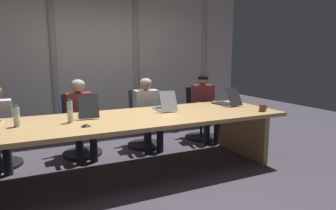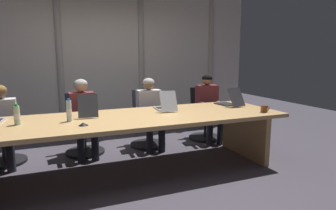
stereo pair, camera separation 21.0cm
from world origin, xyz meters
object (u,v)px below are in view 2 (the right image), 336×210
object	(u,v)px
person_left_mid	(83,113)
person_center	(150,109)
office_chair_left_end	(2,139)
water_bottle_secondary	(17,115)
water_bottle_primary	(69,111)
laptop_right_mid	(229,102)
laptop_center	(165,106)
office_chair_left_mid	(84,131)
coffee_mug_near	(264,109)
office_chair_center	(147,125)
office_chair_right_mid	(204,119)
laptop_left_mid	(88,111)
person_left_end	(1,121)
person_right_mid	(209,104)
conference_mic_middle	(83,124)

from	to	relation	value
person_left_mid	person_center	xyz separation A→B (m)	(1.07, 0.00, -0.01)
office_chair_left_end	water_bottle_secondary	size ratio (longest dim) A/B	3.81
water_bottle_primary	laptop_right_mid	bearing A→B (deg)	5.66
laptop_center	office_chair_left_mid	bearing A→B (deg)	55.53
office_chair_left_end	person_center	world-z (taller)	person_center
office_chair_left_mid	water_bottle_primary	bearing A→B (deg)	-20.83
water_bottle_primary	coffee_mug_near	xyz separation A→B (m)	(2.53, -0.42, -0.08)
water_bottle_secondary	coffee_mug_near	bearing A→B (deg)	-8.71
office_chair_center	office_chair_right_mid	xyz separation A→B (m)	(1.12, -0.00, -0.00)
coffee_mug_near	office_chair_left_mid	bearing A→B (deg)	146.46
laptop_left_mid	water_bottle_primary	distance (m)	0.36
office_chair_left_mid	coffee_mug_near	distance (m)	2.75
office_chair_left_mid	person_left_end	bearing A→B (deg)	-88.66
office_chair_left_end	coffee_mug_near	bearing A→B (deg)	56.62
office_chair_left_mid	person_left_end	world-z (taller)	person_left_end
person_left_end	office_chair_left_end	bearing A→B (deg)	-171.22
laptop_right_mid	laptop_left_mid	bearing A→B (deg)	82.77
office_chair_left_mid	water_bottle_secondary	world-z (taller)	water_bottle_secondary
person_right_mid	person_left_mid	bearing A→B (deg)	-84.18
person_right_mid	conference_mic_middle	distance (m)	2.60
office_chair_center	conference_mic_middle	xyz separation A→B (m)	(-1.20, -1.36, 0.42)
person_center	person_left_mid	bearing A→B (deg)	-87.52
laptop_left_mid	office_chair_left_end	xyz separation A→B (m)	(-1.11, 0.82, -0.47)
laptop_right_mid	office_chair_left_end	xyz separation A→B (m)	(-3.26, 0.83, -0.46)
person_left_end	conference_mic_middle	size ratio (longest dim) A/B	10.25
person_left_end	person_left_mid	distance (m)	1.09
person_left_mid	person_center	size ratio (longest dim) A/B	1.01
person_left_mid	person_center	world-z (taller)	person_left_mid
laptop_left_mid	person_left_mid	distance (m)	0.68
water_bottle_primary	coffee_mug_near	world-z (taller)	water_bottle_primary
office_chair_left_end	person_left_mid	size ratio (longest dim) A/B	0.77
office_chair_center	person_right_mid	bearing A→B (deg)	88.15
laptop_right_mid	person_left_mid	xyz separation A→B (m)	(-2.14, 0.68, -0.14)
person_right_mid	office_chair_left_end	bearing A→B (deg)	-86.86
office_chair_left_mid	water_bottle_secondary	distance (m)	1.41
laptop_center	water_bottle_primary	size ratio (longest dim) A/B	1.68
laptop_center	office_chair_center	world-z (taller)	laptop_center
office_chair_center	water_bottle_secondary	distance (m)	2.20
person_left_end	water_bottle_secondary	bearing A→B (deg)	16.09
laptop_center	coffee_mug_near	xyz separation A→B (m)	(1.21, -0.67, -0.01)
person_left_end	conference_mic_middle	world-z (taller)	person_left_end
office_chair_right_mid	person_left_end	bearing A→B (deg)	-77.69
water_bottle_primary	water_bottle_secondary	size ratio (longest dim) A/B	1.15
laptop_right_mid	office_chair_left_mid	size ratio (longest dim) A/B	0.53
person_left_mid	conference_mic_middle	world-z (taller)	person_left_mid
office_chair_right_mid	conference_mic_middle	size ratio (longest dim) A/B	8.48
water_bottle_secondary	laptop_left_mid	bearing A→B (deg)	14.18
office_chair_right_mid	office_chair_left_mid	bearing A→B (deg)	-80.50
office_chair_right_mid	person_center	xyz separation A→B (m)	(-1.12, -0.16, 0.31)
office_chair_left_end	person_left_mid	world-z (taller)	person_left_mid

